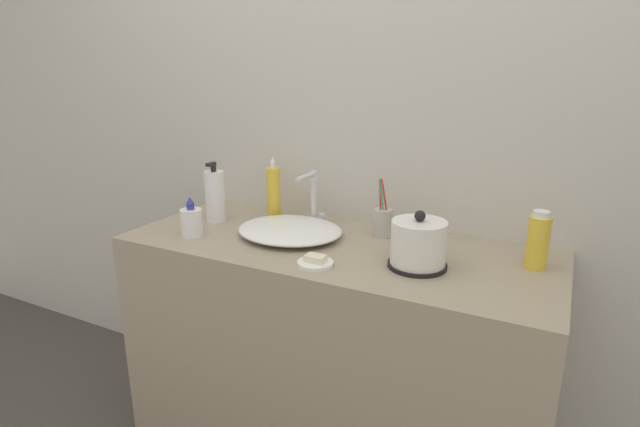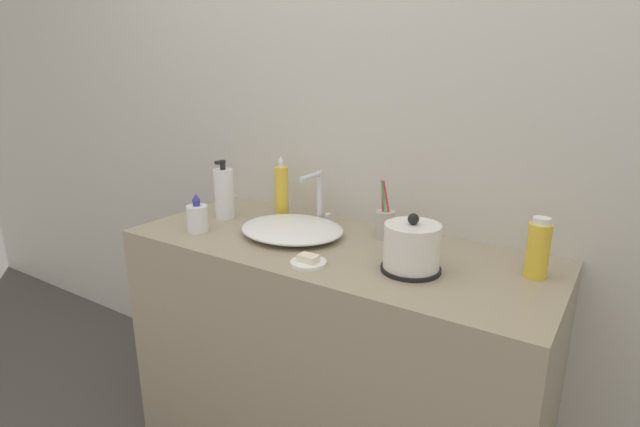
% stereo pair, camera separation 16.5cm
% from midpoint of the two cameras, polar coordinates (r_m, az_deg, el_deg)
% --- Properties ---
extents(wall_back, '(6.00, 0.04, 2.60)m').
position_cam_midpoint_polar(wall_back, '(1.84, 9.43, 12.19)').
color(wall_back, beige).
rests_on(wall_back, ground_plane).
extents(vanity_counter, '(1.43, 0.58, 0.86)m').
position_cam_midpoint_polar(vanity_counter, '(1.85, 4.05, -16.29)').
color(vanity_counter, gray).
rests_on(vanity_counter, ground_plane).
extents(sink_basin, '(0.37, 0.32, 0.05)m').
position_cam_midpoint_polar(sink_basin, '(1.73, -0.52, -1.82)').
color(sink_basin, white).
rests_on(sink_basin, vanity_counter).
extents(faucet, '(0.06, 0.13, 0.20)m').
position_cam_midpoint_polar(faucet, '(1.84, 2.44, 2.08)').
color(faucet, silver).
rests_on(faucet, vanity_counter).
extents(electric_kettle, '(0.17, 0.17, 0.17)m').
position_cam_midpoint_polar(electric_kettle, '(1.47, 13.64, -4.08)').
color(electric_kettle, black).
rests_on(electric_kettle, vanity_counter).
extents(toothbrush_cup, '(0.06, 0.06, 0.21)m').
position_cam_midpoint_polar(toothbrush_cup, '(1.72, 10.18, -1.21)').
color(toothbrush_cup, '#B7B2A8').
rests_on(toothbrush_cup, vanity_counter).
extents(lotion_bottle, '(0.07, 0.07, 0.23)m').
position_cam_midpoint_polar(lotion_bottle, '(1.93, -8.52, 2.26)').
color(lotion_bottle, white).
rests_on(lotion_bottle, vanity_counter).
extents(shampoo_bottle, '(0.05, 0.05, 0.24)m').
position_cam_midpoint_polar(shampoo_bottle, '(1.93, -1.98, 2.52)').
color(shampoo_bottle, gold).
rests_on(shampoo_bottle, vanity_counter).
extents(mouthwash_bottle, '(0.06, 0.06, 0.17)m').
position_cam_midpoint_polar(mouthwash_bottle, '(1.54, 26.53, -3.70)').
color(mouthwash_bottle, gold).
rests_on(mouthwash_bottle, vanity_counter).
extents(hand_cream_bottle, '(0.07, 0.07, 0.14)m').
position_cam_midpoint_polar(hand_cream_bottle, '(1.80, -11.33, -0.48)').
color(hand_cream_bottle, white).
rests_on(hand_cream_bottle, vanity_counter).
extents(soap_dish, '(0.11, 0.11, 0.03)m').
position_cam_midpoint_polar(soap_dish, '(1.49, 1.83, -5.60)').
color(soap_dish, white).
rests_on(soap_dish, vanity_counter).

